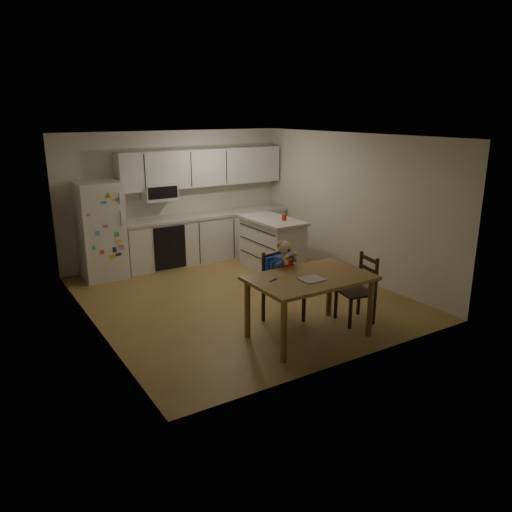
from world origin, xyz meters
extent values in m
cube|color=olive|center=(0.00, 0.00, -0.01)|extent=(4.50, 5.00, 0.01)
cube|color=beige|center=(0.00, 2.50, 1.25)|extent=(4.50, 0.02, 2.50)
cube|color=beige|center=(-2.25, 0.00, 1.25)|extent=(0.02, 5.00, 2.50)
cube|color=beige|center=(2.25, 0.00, 1.25)|extent=(0.02, 5.00, 2.50)
cube|color=white|center=(0.00, 0.00, 2.50)|extent=(4.50, 5.00, 0.01)
cube|color=silver|center=(-1.55, 2.15, 0.85)|extent=(0.72, 0.70, 1.70)
cube|color=silver|center=(0.53, 2.20, 0.43)|extent=(3.34, 0.60, 0.86)
cube|color=beige|center=(0.53, 2.19, 0.89)|extent=(3.37, 0.62, 0.05)
cube|color=black|center=(-0.39, 1.89, 0.43)|extent=(0.60, 0.02, 0.80)
cube|color=silver|center=(0.53, 2.33, 1.80)|extent=(3.34, 0.34, 0.70)
cube|color=silver|center=(-0.39, 2.30, 1.42)|extent=(0.60, 0.38, 0.33)
cube|color=silver|center=(1.17, 0.87, 0.47)|extent=(0.64, 1.27, 0.93)
cube|color=beige|center=(1.17, 0.87, 0.96)|extent=(0.70, 1.34, 0.05)
cylinder|color=red|center=(1.27, 0.63, 1.04)|extent=(0.08, 0.08, 0.10)
cube|color=olive|center=(0.04, -1.70, 0.81)|extent=(1.55, 0.99, 0.04)
cylinder|color=olive|center=(-0.64, -2.11, 0.39)|extent=(0.08, 0.08, 0.78)
cylinder|color=olive|center=(-0.64, -1.29, 0.39)|extent=(0.08, 0.08, 0.78)
cylinder|color=olive|center=(0.73, -2.11, 0.39)|extent=(0.08, 0.08, 0.78)
cylinder|color=olive|center=(0.73, -1.29, 0.39)|extent=(0.08, 0.08, 0.78)
cube|color=#A2A2A7|center=(-0.01, -1.81, 0.83)|extent=(0.29, 0.25, 0.01)
cylinder|color=blue|center=(-0.46, -1.59, 0.84)|extent=(0.12, 0.06, 0.02)
cube|color=black|center=(0.04, -1.13, 0.46)|extent=(0.52, 0.52, 0.03)
cube|color=black|center=(-0.12, -1.37, 0.22)|extent=(0.04, 0.04, 0.44)
cube|color=black|center=(-0.19, -0.97, 0.22)|extent=(0.04, 0.04, 0.44)
cube|color=black|center=(0.27, -1.29, 0.22)|extent=(0.04, 0.04, 0.44)
cube|color=black|center=(0.20, -0.90, 0.22)|extent=(0.04, 0.04, 0.44)
cube|color=black|center=(0.00, -0.94, 0.74)|extent=(0.44, 0.12, 0.53)
cube|color=blue|center=(0.04, -1.13, 0.53)|extent=(0.46, 0.42, 0.11)
cube|color=blue|center=(0.01, -0.99, 0.76)|extent=(0.40, 0.14, 0.36)
cube|color=#5982E9|center=(0.04, -1.15, 0.59)|extent=(0.36, 0.32, 0.02)
cube|color=#1E5A96|center=(0.04, -1.12, 0.82)|extent=(0.25, 0.19, 0.27)
cube|color=red|center=(0.05, -1.19, 0.81)|extent=(0.20, 0.05, 0.21)
sphere|color=beige|center=(0.04, -1.13, 1.08)|extent=(0.21, 0.21, 0.18)
ellipsoid|color=olive|center=(0.04, -1.13, 1.10)|extent=(0.21, 0.20, 0.15)
cube|color=black|center=(0.89, -1.65, 0.43)|extent=(0.49, 0.49, 0.03)
cube|color=black|center=(0.74, -1.43, 0.21)|extent=(0.04, 0.04, 0.42)
cube|color=black|center=(1.11, -1.50, 0.21)|extent=(0.04, 0.04, 0.42)
cube|color=black|center=(0.67, -1.81, 0.21)|extent=(0.04, 0.04, 0.42)
cube|color=black|center=(1.04, -1.87, 0.21)|extent=(0.04, 0.04, 0.42)
cube|color=black|center=(1.08, -1.69, 0.70)|extent=(0.11, 0.42, 0.50)
camera|label=1|loc=(-3.71, -6.44, 2.85)|focal=35.00mm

